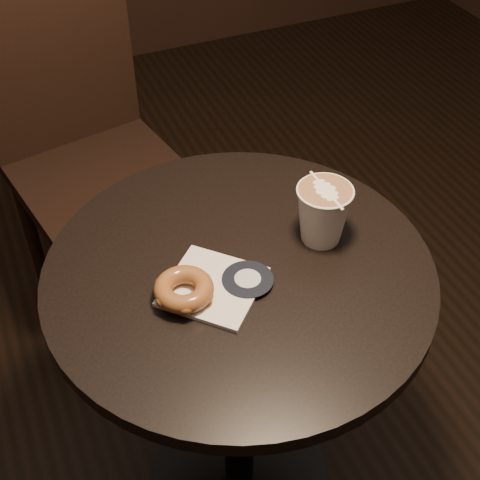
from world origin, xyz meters
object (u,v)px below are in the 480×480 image
at_px(cafe_table, 239,338).
at_px(doughnut, 184,289).
at_px(pastry_bag, 213,287).
at_px(latte_cup, 323,214).
at_px(chair, 79,124).

height_order(cafe_table, doughnut, doughnut).
xyz_separation_m(pastry_bag, latte_cup, (0.23, 0.04, 0.05)).
relative_size(cafe_table, chair, 0.70).
bearing_deg(latte_cup, pastry_bag, -170.18).
bearing_deg(cafe_table, chair, 98.61).
bearing_deg(latte_cup, doughnut, -171.24).
bearing_deg(chair, doughnut, -100.30).
bearing_deg(doughnut, cafe_table, 15.93).
xyz_separation_m(cafe_table, doughnut, (-0.11, -0.03, 0.22)).
bearing_deg(cafe_table, pastry_bag, -154.75).
relative_size(cafe_table, doughnut, 7.37).
bearing_deg(latte_cup, cafe_table, -176.24).
relative_size(pastry_bag, doughnut, 1.51).
xyz_separation_m(doughnut, latte_cup, (0.28, 0.04, 0.03)).
height_order(cafe_table, pastry_bag, pastry_bag).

